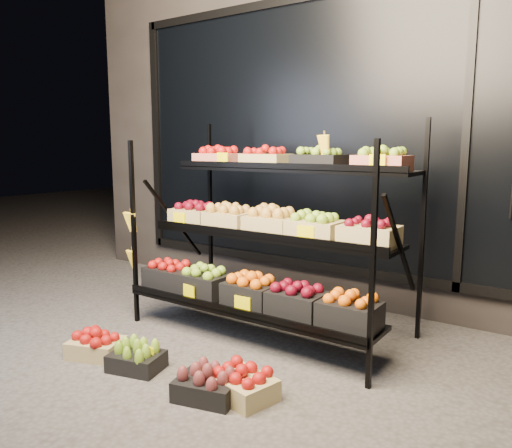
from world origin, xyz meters
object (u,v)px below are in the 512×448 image
Objects in this scene: floor_crate_left at (96,344)px; floor_crate_midleft at (137,357)px; display_rack at (266,234)px; floor_crate_midright at (243,383)px.

floor_crate_midleft is (0.39, 0.02, -0.00)m from floor_crate_left.
floor_crate_left reaches higher than floor_crate_midleft.
display_rack is 5.20× the size of floor_crate_left.
display_rack is 1.46m from floor_crate_left.
display_rack is 5.12× the size of floor_crate_midright.
floor_crate_midleft is at bearing -159.07° from floor_crate_midright.
floor_crate_left is 1.09× the size of floor_crate_midleft.
display_rack reaches higher than floor_crate_midright.
floor_crate_left is at bearing -123.69° from display_rack.
display_rack reaches higher than floor_crate_left.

